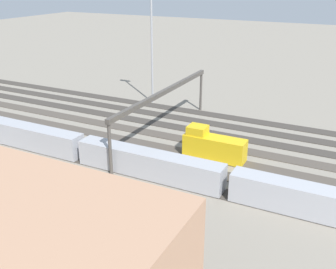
{
  "coord_description": "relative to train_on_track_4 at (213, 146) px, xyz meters",
  "views": [
    {
      "loc": [
        -22.99,
        59.92,
        27.52
      ],
      "look_at": [
        5.1,
        4.63,
        2.5
      ],
      "focal_mm": 42.38,
      "sensor_mm": 36.0,
      "label": 1
    }
  ],
  "objects": [
    {
      "name": "train_on_track_4",
      "position": [
        0.0,
        0.0,
        0.0
      ],
      "size": [
        10.0,
        3.0,
        5.0
      ],
      "color": "gold",
      "rests_on": "ground_plane"
    },
    {
      "name": "track_bed_4",
      "position": [
        3.13,
        0.0,
        -2.1
      ],
      "size": [
        140.0,
        2.8,
        0.12
      ],
      "primitive_type": "cube",
      "color": "#4C443D",
      "rests_on": "ground_plane"
    },
    {
      "name": "track_bed_1",
      "position": [
        3.13,
        -15.0,
        -2.1
      ],
      "size": [
        140.0,
        2.8,
        0.12
      ],
      "primitive_type": "cube",
      "color": "#3D3833",
      "rests_on": "ground_plane"
    },
    {
      "name": "track_bed_3",
      "position": [
        3.13,
        -5.0,
        -2.1
      ],
      "size": [
        140.0,
        2.8,
        0.12
      ],
      "primitive_type": "cube",
      "color": "#4C443D",
      "rests_on": "ground_plane"
    },
    {
      "name": "light_mast_0",
      "position": [
        23.3,
        -22.17,
        14.29
      ],
      "size": [
        2.8,
        0.7,
        25.59
      ],
      "color": "#9EA0A5",
      "rests_on": "ground_plane"
    },
    {
      "name": "track_bed_2",
      "position": [
        3.13,
        -10.0,
        -2.1
      ],
      "size": [
        140.0,
        2.8,
        0.12
      ],
      "primitive_type": "cube",
      "color": "#3D3833",
      "rests_on": "ground_plane"
    },
    {
      "name": "ground_plane",
      "position": [
        3.13,
        -5.0,
        -2.16
      ],
      "size": [
        400.0,
        400.0,
        0.0
      ],
      "primitive_type": "plane",
      "color": "gray"
    },
    {
      "name": "signal_gantry",
      "position": [
        11.3,
        -5.0,
        5.5
      ],
      "size": [
        0.7,
        35.0,
        8.8
      ],
      "color": "#4C4742",
      "rests_on": "ground_plane"
    },
    {
      "name": "track_bed_6",
      "position": [
        3.13,
        10.0,
        -2.1
      ],
      "size": [
        140.0,
        2.8,
        0.12
      ],
      "primitive_type": "cube",
      "color": "#3D3833",
      "rests_on": "ground_plane"
    },
    {
      "name": "train_on_track_6",
      "position": [
        -4.5,
        10.0,
        -0.07
      ],
      "size": [
        90.6,
        3.0,
        4.4
      ],
      "color": "#1E6B9E",
      "rests_on": "ground_plane"
    },
    {
      "name": "track_bed_5",
      "position": [
        3.13,
        5.0,
        -2.1
      ],
      "size": [
        140.0,
        2.8,
        0.12
      ],
      "primitive_type": "cube",
      "color": "#3D3833",
      "rests_on": "ground_plane"
    },
    {
      "name": "track_bed_0",
      "position": [
        3.13,
        -20.0,
        -2.1
      ],
      "size": [
        140.0,
        2.8,
        0.12
      ],
      "primitive_type": "cube",
      "color": "#3D3833",
      "rests_on": "ground_plane"
    }
  ]
}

